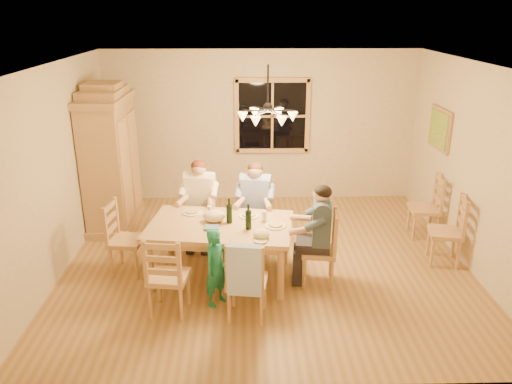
{
  "coord_description": "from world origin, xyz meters",
  "views": [
    {
      "loc": [
        -0.3,
        -6.26,
        3.35
      ],
      "look_at": [
        -0.15,
        0.1,
        0.99
      ],
      "focal_mm": 35.0,
      "sensor_mm": 36.0,
      "label": 1
    }
  ],
  "objects_px": {
    "wine_bottle_a": "(229,211)",
    "wine_bottle_b": "(248,217)",
    "chandelier": "(268,115)",
    "chair_near_left": "(169,288)",
    "armoire": "(111,162)",
    "adult_slate_man": "(320,223)",
    "adult_woman": "(200,193)",
    "chair_end_right": "(318,261)",
    "chair_near_right": "(247,293)",
    "chair_far_left": "(201,227)",
    "dining_table": "(220,231)",
    "chair_far_right": "(255,230)",
    "chair_end_left": "(128,251)",
    "chair_spare_back": "(423,218)",
    "chair_spare_front": "(444,242)",
    "adult_plaid_man": "(255,195)",
    "child": "(216,268)"
  },
  "relations": [
    {
      "from": "armoire",
      "to": "adult_slate_man",
      "type": "xyz_separation_m",
      "value": [
        3.06,
        -1.98,
        -0.22
      ]
    },
    {
      "from": "chair_near_left",
      "to": "wine_bottle_b",
      "type": "height_order",
      "value": "wine_bottle_b"
    },
    {
      "from": "chair_far_right",
      "to": "adult_woman",
      "type": "distance_m",
      "value": 0.97
    },
    {
      "from": "chair_near_right",
      "to": "chair_end_right",
      "type": "xyz_separation_m",
      "value": [
        0.92,
        0.74,
        0.0
      ]
    },
    {
      "from": "chair_near_right",
      "to": "chair_end_right",
      "type": "height_order",
      "value": "same"
    },
    {
      "from": "chair_far_right",
      "to": "chair_near_left",
      "type": "relative_size",
      "value": 1.0
    },
    {
      "from": "chair_end_right",
      "to": "adult_woman",
      "type": "bearing_deg",
      "value": 63.43
    },
    {
      "from": "chair_far_left",
      "to": "adult_slate_man",
      "type": "bearing_deg",
      "value": 153.43
    },
    {
      "from": "chair_spare_front",
      "to": "adult_woman",
      "type": "bearing_deg",
      "value": 91.96
    },
    {
      "from": "adult_woman",
      "to": "wine_bottle_b",
      "type": "distance_m",
      "value": 1.28
    },
    {
      "from": "armoire",
      "to": "adult_woman",
      "type": "xyz_separation_m",
      "value": [
        1.47,
        -0.89,
        -0.22
      ]
    },
    {
      "from": "chandelier",
      "to": "chair_spare_back",
      "type": "distance_m",
      "value": 3.12
    },
    {
      "from": "chair_near_left",
      "to": "wine_bottle_a",
      "type": "xyz_separation_m",
      "value": [
        0.68,
        0.83,
        0.62
      ]
    },
    {
      "from": "dining_table",
      "to": "chair_far_right",
      "type": "bearing_deg",
      "value": 59.8
    },
    {
      "from": "chair_far_left",
      "to": "chair_end_left",
      "type": "height_order",
      "value": "same"
    },
    {
      "from": "chair_end_right",
      "to": "chair_near_left",
      "type": "bearing_deg",
      "value": 116.57
    },
    {
      "from": "chair_end_left",
      "to": "chandelier",
      "type": "bearing_deg",
      "value": 105.68
    },
    {
      "from": "armoire",
      "to": "chair_far_left",
      "type": "xyz_separation_m",
      "value": [
        1.47,
        -0.89,
        -0.75
      ]
    },
    {
      "from": "chair_near_right",
      "to": "chair_spare_back",
      "type": "xyz_separation_m",
      "value": [
        2.73,
        2.09,
        0.0
      ]
    },
    {
      "from": "adult_woman",
      "to": "adult_slate_man",
      "type": "relative_size",
      "value": 1.0
    },
    {
      "from": "wine_bottle_a",
      "to": "chair_far_left",
      "type": "bearing_deg",
      "value": 117.31
    },
    {
      "from": "dining_table",
      "to": "chair_far_right",
      "type": "relative_size",
      "value": 1.97
    },
    {
      "from": "chair_near_right",
      "to": "dining_table",
      "type": "bearing_deg",
      "value": 117.9
    },
    {
      "from": "chair_end_left",
      "to": "chair_spare_back",
      "type": "height_order",
      "value": "same"
    },
    {
      "from": "chandelier",
      "to": "chair_near_left",
      "type": "distance_m",
      "value": 2.46
    },
    {
      "from": "adult_slate_man",
      "to": "chair_spare_front",
      "type": "bearing_deg",
      "value": -66.9
    },
    {
      "from": "adult_slate_man",
      "to": "wine_bottle_a",
      "type": "relative_size",
      "value": 2.65
    },
    {
      "from": "wine_bottle_a",
      "to": "wine_bottle_b",
      "type": "distance_m",
      "value": 0.31
    },
    {
      "from": "chair_far_left",
      "to": "wine_bottle_a",
      "type": "height_order",
      "value": "wine_bottle_a"
    },
    {
      "from": "chandelier",
      "to": "chair_near_left",
      "type": "bearing_deg",
      "value": -134.17
    },
    {
      "from": "chair_end_left",
      "to": "chair_end_right",
      "type": "height_order",
      "value": "same"
    },
    {
      "from": "chair_near_right",
      "to": "chair_far_right",
      "type": "bearing_deg",
      "value": 93.37
    },
    {
      "from": "adult_plaid_man",
      "to": "wine_bottle_b",
      "type": "distance_m",
      "value": 0.97
    },
    {
      "from": "chair_near_left",
      "to": "chair_near_right",
      "type": "relative_size",
      "value": 1.0
    },
    {
      "from": "chair_far_right",
      "to": "chair_end_right",
      "type": "relative_size",
      "value": 1.0
    },
    {
      "from": "adult_slate_man",
      "to": "chair_far_right",
      "type": "bearing_deg",
      "value": 46.64
    },
    {
      "from": "chair_far_left",
      "to": "chair_spare_back",
      "type": "height_order",
      "value": "same"
    },
    {
      "from": "chair_end_left",
      "to": "chair_end_right",
      "type": "distance_m",
      "value": 2.53
    },
    {
      "from": "chandelier",
      "to": "chair_near_left",
      "type": "xyz_separation_m",
      "value": [
        -1.18,
        -1.22,
        -1.77
      ]
    },
    {
      "from": "wine_bottle_a",
      "to": "wine_bottle_b",
      "type": "xyz_separation_m",
      "value": [
        0.24,
        -0.2,
        0.0
      ]
    },
    {
      "from": "chair_near_left",
      "to": "chair_spare_back",
      "type": "height_order",
      "value": "same"
    },
    {
      "from": "chair_far_left",
      "to": "dining_table",
      "type": "bearing_deg",
      "value": 117.9
    },
    {
      "from": "chandelier",
      "to": "chair_near_left",
      "type": "relative_size",
      "value": 0.78
    },
    {
      "from": "chair_near_left",
      "to": "chair_near_right",
      "type": "distance_m",
      "value": 0.91
    },
    {
      "from": "chair_spare_front",
      "to": "adult_slate_man",
      "type": "bearing_deg",
      "value": 117.07
    },
    {
      "from": "adult_woman",
      "to": "chair_end_left",
      "type": "bearing_deg",
      "value": 46.74
    },
    {
      "from": "armoire",
      "to": "adult_slate_man",
      "type": "distance_m",
      "value": 3.65
    },
    {
      "from": "child",
      "to": "chair_far_right",
      "type": "bearing_deg",
      "value": 18.93
    },
    {
      "from": "chair_far_left",
      "to": "chair_spare_back",
      "type": "relative_size",
      "value": 1.0
    },
    {
      "from": "chair_end_right",
      "to": "armoire",
      "type": "bearing_deg",
      "value": 64.9
    }
  ]
}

